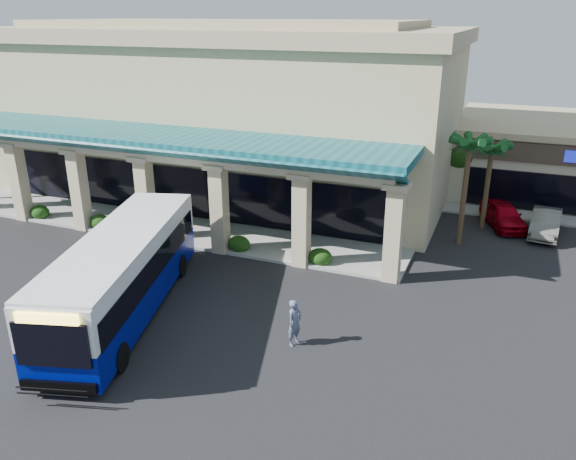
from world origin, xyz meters
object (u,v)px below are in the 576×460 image
at_px(pedestrian, 295,323).
at_px(car_white, 546,223).
at_px(car_silver, 503,215).
at_px(transit_bus, 124,275).

height_order(pedestrian, car_white, pedestrian).
bearing_deg(car_silver, pedestrian, -134.94).
xyz_separation_m(pedestrian, car_white, (9.05, 15.82, -0.21)).
distance_m(pedestrian, car_silver, 17.66).
bearing_deg(transit_bus, car_silver, 33.42).
relative_size(transit_bus, car_white, 2.86).
bearing_deg(pedestrian, car_white, -12.91).
bearing_deg(car_white, pedestrian, -114.91).
xyz_separation_m(transit_bus, car_white, (16.46, 16.16, -1.01)).
xyz_separation_m(transit_bus, car_silver, (14.19, 16.65, -0.99)).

